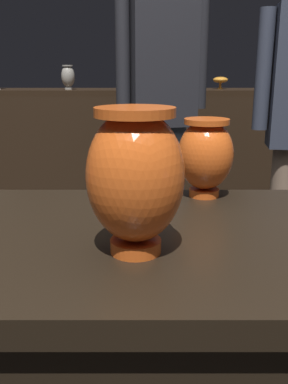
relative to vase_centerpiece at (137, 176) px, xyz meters
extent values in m
cube|color=black|center=(0.02, 0.10, -0.17)|extent=(1.20, 0.64, 0.05)
cube|color=black|center=(0.02, 2.30, -0.47)|extent=(2.60, 0.40, 0.95)
cube|color=black|center=(0.02, 2.30, 0.03)|extent=(2.60, 0.40, 0.04)
cylinder|color=#E55B1E|center=(0.00, 0.00, -0.13)|extent=(0.09, 0.09, 0.02)
ellipsoid|color=#E55B1E|center=(0.00, 0.00, 0.00)|extent=(0.17, 0.17, 0.24)
cylinder|color=#E55B1E|center=(0.00, 0.00, 0.11)|extent=(0.14, 0.14, 0.02)
cylinder|color=#E55B1E|center=(0.17, 0.36, -0.13)|extent=(0.08, 0.08, 0.02)
ellipsoid|color=#E55B1E|center=(0.17, 0.36, -0.03)|extent=(0.14, 0.14, 0.18)
cylinder|color=#E55B1E|center=(0.17, 0.36, 0.05)|extent=(0.11, 0.11, 0.01)
cylinder|color=gray|center=(-0.50, 2.24, 0.05)|extent=(0.05, 0.05, 0.01)
ellipsoid|color=gray|center=(-0.50, 2.24, 0.13)|extent=(0.09, 0.09, 0.14)
cylinder|color=gray|center=(-0.50, 2.24, 0.20)|extent=(0.07, 0.07, 0.01)
cylinder|color=orange|center=(0.54, 2.32, 0.05)|extent=(0.04, 0.04, 0.01)
cylinder|color=orange|center=(0.54, 2.32, 0.07)|extent=(0.02, 0.02, 0.03)
ellipsoid|color=orange|center=(0.54, 2.32, 0.11)|extent=(0.10, 0.10, 0.04)
cylinder|color=#846B56|center=(0.67, 1.23, -0.55)|extent=(0.11, 0.11, 0.78)
cylinder|color=#333847|center=(0.55, 1.25, 0.17)|extent=(0.07, 0.07, 0.52)
cylinder|color=slate|center=(0.18, 1.49, -0.52)|extent=(0.11, 0.11, 0.84)
cylinder|color=slate|center=(0.03, 1.45, -0.52)|extent=(0.11, 0.11, 0.84)
cube|color=#232328|center=(0.11, 1.47, 0.23)|extent=(0.36, 0.26, 0.67)
cylinder|color=#232328|center=(0.30, 1.52, 0.27)|extent=(0.07, 0.07, 0.57)
cylinder|color=#232328|center=(-0.09, 1.42, 0.27)|extent=(0.07, 0.07, 0.57)
camera|label=1|loc=(0.02, -0.72, 0.18)|focal=39.84mm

